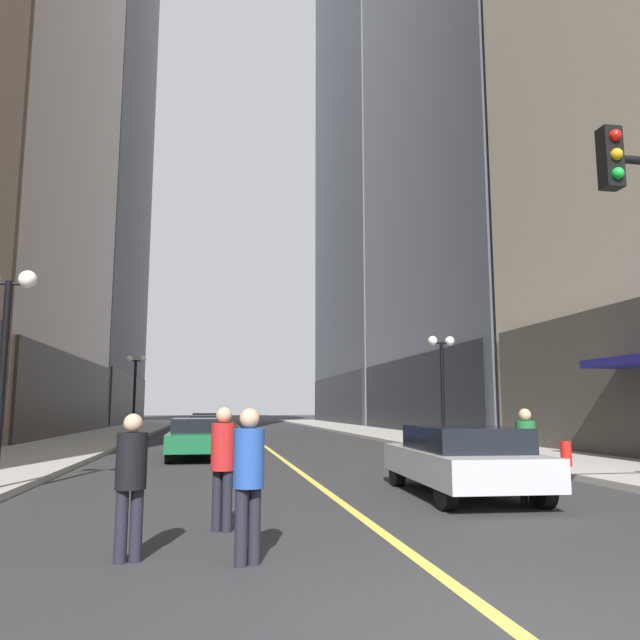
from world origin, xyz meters
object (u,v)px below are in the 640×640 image
(pedestrian_in_blue_hoodie, at_px, (249,473))
(street_lamp_left_far, at_px, (135,378))
(car_maroon, at_px, (205,423))
(pedestrian_in_red_jacket, at_px, (223,458))
(street_lamp_left_near, at_px, (6,328))
(street_lamp_right_mid, at_px, (442,366))
(car_silver, at_px, (462,458))
(pedestrian_in_black_coat, at_px, (131,475))
(pedestrian_in_green_parka, at_px, (526,448))
(car_navy, at_px, (208,428))
(car_green, at_px, (198,437))
(fire_hydrant_right, at_px, (566,457))

(pedestrian_in_blue_hoodie, height_order, street_lamp_left_far, street_lamp_left_far)
(car_maroon, bearing_deg, pedestrian_in_red_jacket, -88.92)
(pedestrian_in_red_jacket, bearing_deg, street_lamp_left_near, 135.40)
(street_lamp_right_mid, bearing_deg, car_silver, -109.55)
(pedestrian_in_blue_hoodie, bearing_deg, street_lamp_right_mid, 62.05)
(street_lamp_left_far, xyz_separation_m, street_lamp_right_mid, (12.80, -11.38, 0.00))
(car_silver, bearing_deg, car_maroon, 99.98)
(pedestrian_in_red_jacket, xyz_separation_m, street_lamp_right_mid, (8.54, 13.75, 2.28))
(pedestrian_in_blue_hoodie, bearing_deg, pedestrian_in_black_coat, 164.72)
(car_silver, relative_size, car_maroon, 1.10)
(pedestrian_in_black_coat, xyz_separation_m, pedestrian_in_green_parka, (6.35, 2.96, 0.03))
(car_navy, height_order, pedestrian_in_black_coat, pedestrian_in_black_coat)
(car_maroon, xyz_separation_m, pedestrian_in_black_coat, (-0.43, -33.63, 0.21))
(car_silver, relative_size, pedestrian_in_green_parka, 2.83)
(car_navy, distance_m, street_lamp_left_near, 17.83)
(street_lamp_left_far, bearing_deg, pedestrian_in_blue_hoodie, -80.54)
(pedestrian_in_blue_hoodie, xyz_separation_m, street_lamp_right_mid, (8.30, 15.64, 2.28))
(pedestrian_in_green_parka, bearing_deg, car_green, 118.59)
(car_silver, xyz_separation_m, street_lamp_right_mid, (3.96, 11.16, 2.54))
(car_silver, xyz_separation_m, car_navy, (-4.94, 18.81, -0.00))
(car_green, height_order, pedestrian_in_blue_hoodie, pedestrian_in_blue_hoodie)
(car_navy, bearing_deg, pedestrian_in_blue_hoodie, -88.52)
(fire_hydrant_right, bearing_deg, car_navy, 121.94)
(pedestrian_in_black_coat, bearing_deg, street_lamp_right_mid, 57.91)
(pedestrian_in_blue_hoodie, bearing_deg, car_maroon, 91.44)
(car_green, bearing_deg, car_silver, -61.81)
(car_navy, bearing_deg, pedestrian_in_black_coat, -91.70)
(car_silver, xyz_separation_m, pedestrian_in_green_parka, (0.72, -1.17, 0.24))
(street_lamp_left_near, distance_m, street_lamp_right_mid, 15.97)
(car_silver, relative_size, street_lamp_left_near, 1.06)
(fire_hydrant_right, bearing_deg, car_green, 148.35)
(car_navy, relative_size, car_maroon, 1.00)
(pedestrian_in_red_jacket, bearing_deg, pedestrian_in_green_parka, 15.08)
(car_silver, relative_size, pedestrian_in_red_jacket, 2.79)
(pedestrian_in_blue_hoodie, distance_m, street_lamp_right_mid, 17.85)
(car_green, distance_m, pedestrian_in_green_parka, 12.35)
(street_lamp_right_mid, bearing_deg, car_maroon, 116.52)
(car_silver, relative_size, car_navy, 1.10)
(car_maroon, height_order, pedestrian_in_green_parka, pedestrian_in_green_parka)
(street_lamp_left_far, height_order, fire_hydrant_right, street_lamp_left_far)
(pedestrian_in_green_parka, bearing_deg, car_maroon, 100.91)
(street_lamp_left_near, distance_m, street_lamp_left_far, 20.94)
(street_lamp_right_mid, bearing_deg, street_lamp_left_near, -143.25)
(pedestrian_in_black_coat, distance_m, street_lamp_left_far, 26.96)
(car_green, height_order, pedestrian_in_black_coat, pedestrian_in_black_coat)
(street_lamp_left_near, height_order, fire_hydrant_right, street_lamp_left_near)
(pedestrian_in_black_coat, bearing_deg, pedestrian_in_blue_hoodie, -15.28)
(pedestrian_in_blue_hoodie, height_order, fire_hydrant_right, pedestrian_in_blue_hoodie)
(car_maroon, bearing_deg, car_green, -89.99)
(car_navy, relative_size, pedestrian_in_blue_hoodie, 2.54)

